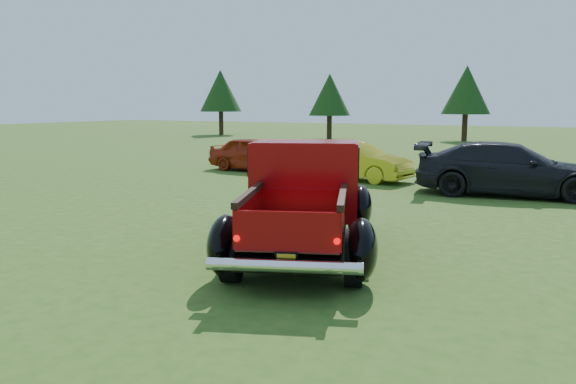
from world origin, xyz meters
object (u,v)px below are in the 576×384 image
(pickup_truck, at_px, (305,198))
(show_car_red, at_px, (256,154))
(tree_far_west, at_px, (221,91))
(tree_west, at_px, (330,95))
(show_car_yellow, at_px, (355,161))
(show_car_grey, at_px, (509,169))
(tree_mid_left, at_px, (466,90))

(pickup_truck, distance_m, show_car_red, 11.37)
(tree_far_west, distance_m, tree_west, 10.06)
(show_car_yellow, distance_m, show_car_grey, 4.91)
(tree_mid_left, relative_size, show_car_grey, 1.01)
(pickup_truck, relative_size, show_car_grey, 1.06)
(tree_mid_left, bearing_deg, show_car_yellow, -88.31)
(show_car_red, bearing_deg, show_car_yellow, -93.45)
(show_car_grey, bearing_deg, pickup_truck, 155.25)
(tree_west, bearing_deg, show_car_red, -74.01)
(tree_west, relative_size, show_car_yellow, 1.24)
(tree_mid_left, xyz_separation_m, show_car_grey, (5.45, -22.83, -2.67))
(pickup_truck, xyz_separation_m, show_car_red, (-6.57, 9.28, -0.24))
(tree_west, relative_size, show_car_red, 1.24)
(show_car_red, height_order, show_car_yellow, show_car_red)
(tree_west, distance_m, show_car_yellow, 22.20)
(pickup_truck, xyz_separation_m, show_car_yellow, (-2.43, 8.64, -0.26))
(show_car_red, distance_m, show_car_yellow, 4.19)
(tree_west, xyz_separation_m, show_car_red, (5.50, -19.20, -2.48))
(tree_west, relative_size, show_car_grey, 0.93)
(tree_far_west, bearing_deg, show_car_grey, -41.76)
(tree_far_west, height_order, tree_mid_left, tree_far_west)
(show_car_yellow, bearing_deg, tree_mid_left, 11.46)
(tree_far_west, distance_m, show_car_grey, 32.90)
(pickup_truck, bearing_deg, tree_mid_left, 74.88)
(show_car_grey, bearing_deg, show_car_red, 72.23)
(tree_far_west, distance_m, show_car_yellow, 28.78)
(tree_west, bearing_deg, tree_mid_left, 12.53)
(tree_mid_left, distance_m, show_car_red, 21.66)
(pickup_truck, height_order, show_car_yellow, pickup_truck)
(tree_west, xyz_separation_m, show_car_yellow, (9.64, -19.84, -2.50))
(tree_west, bearing_deg, show_car_yellow, -64.08)
(pickup_truck, bearing_deg, tree_west, 92.10)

